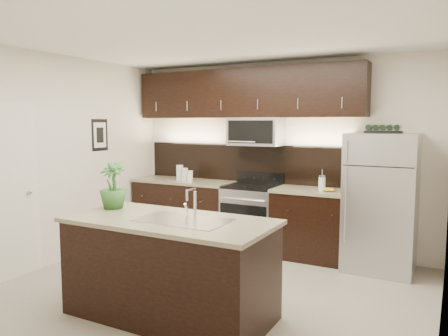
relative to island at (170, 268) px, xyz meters
The scene contains 12 objects.
ground 0.83m from the island, 88.43° to the left, with size 4.50×4.50×0.00m, color gray.
room_walls 1.39m from the island, 98.14° to the left, with size 4.52×4.02×2.71m.
counter_run 2.41m from the island, 100.43° to the left, with size 3.51×0.65×0.94m.
upper_fixtures 3.05m from the island, 99.25° to the left, with size 3.49×0.40×1.66m.
island is the anchor object (origin of this frame).
sink_faucet 0.51m from the island, ahead, with size 0.84×0.50×0.28m.
refrigerator 2.80m from the island, 56.43° to the left, with size 0.82×0.74×1.70m, color #B2B2B7.
wine_rack 3.06m from the island, 56.43° to the left, with size 0.42×0.26×0.10m.
plant 1.08m from the island, behind, with size 0.27×0.27×0.49m, color #2D6227.
canisters 2.72m from the island, 120.58° to the left, with size 0.34×0.18×0.24m.
french_press 2.52m from the island, 71.19° to the left, with size 0.09×0.09×0.27m.
bananas 2.49m from the island, 69.64° to the left, with size 0.15×0.12×0.05m, color gold.
Camera 1 is at (2.31, -3.96, 1.83)m, focal length 35.00 mm.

